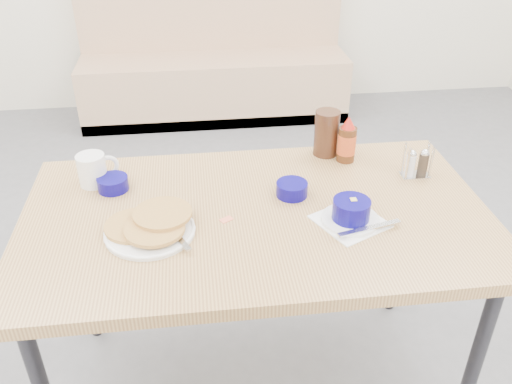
{
  "coord_description": "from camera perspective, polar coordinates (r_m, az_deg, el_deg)",
  "views": [
    {
      "loc": [
        -0.17,
        -1.09,
        1.67
      ],
      "look_at": [
        0.0,
        0.27,
        0.82
      ],
      "focal_mm": 38.0,
      "sensor_mm": 36.0,
      "label": 1
    }
  ],
  "objects": [
    {
      "name": "sugar_wrapper",
      "position": [
        1.59,
        -3.14,
        -2.91
      ],
      "size": [
        0.04,
        0.04,
        0.0
      ],
      "primitive_type": "cube",
      "rotation": [
        0.0,
        0.0,
        0.54
      ],
      "color": "#F17250",
      "rests_on": "dining_table"
    },
    {
      "name": "amber_tumbler",
      "position": [
        1.92,
        7.43,
        6.16
      ],
      "size": [
        0.1,
        0.1,
        0.16
      ],
      "primitive_type": "cylinder",
      "rotation": [
        0.0,
        0.0,
        0.16
      ],
      "color": "#391F12",
      "rests_on": "dining_table"
    },
    {
      "name": "coffee_mug",
      "position": [
        1.81,
        -16.74,
        2.32
      ],
      "size": [
        0.13,
        0.09,
        0.1
      ],
      "rotation": [
        0.0,
        0.0,
        0.35
      ],
      "color": "white",
      "rests_on": "dining_table"
    },
    {
      "name": "syrup_bottle",
      "position": [
        1.89,
        9.54,
        5.24
      ],
      "size": [
        0.06,
        0.06,
        0.17
      ],
      "rotation": [
        0.0,
        0.0,
        0.16
      ],
      "color": "#47230F",
      "rests_on": "dining_table"
    },
    {
      "name": "dining_table",
      "position": [
        1.66,
        0.06,
        -3.88
      ],
      "size": [
        1.4,
        0.8,
        0.76
      ],
      "color": "tan",
      "rests_on": "ground"
    },
    {
      "name": "condiment_caddy",
      "position": [
        1.86,
        16.54,
        2.73
      ],
      "size": [
        0.09,
        0.06,
        0.11
      ],
      "rotation": [
        0.0,
        0.0,
        -0.0
      ],
      "color": "silver",
      "rests_on": "dining_table"
    },
    {
      "name": "pancake_plate",
      "position": [
        1.56,
        -11.06,
        -3.61
      ],
      "size": [
        0.26,
        0.25,
        0.05
      ],
      "rotation": [
        0.0,
        0.0,
        0.11
      ],
      "color": "white",
      "rests_on": "dining_table"
    },
    {
      "name": "booth_bench",
      "position": [
        4.09,
        -4.47,
        12.99
      ],
      "size": [
        1.9,
        0.56,
        1.22
      ],
      "color": "tan",
      "rests_on": "ground"
    },
    {
      "name": "creamer_bowl",
      "position": [
        1.78,
        -14.83,
        0.86
      ],
      "size": [
        0.1,
        0.1,
        0.04
      ],
      "rotation": [
        0.0,
        0.0,
        -0.22
      ],
      "color": "#090463",
      "rests_on": "dining_table"
    },
    {
      "name": "butter_bowl",
      "position": [
        1.69,
        3.8,
        0.3
      ],
      "size": [
        0.1,
        0.1,
        0.04
      ],
      "rotation": [
        0.0,
        0.0,
        -0.32
      ],
      "color": "#090463",
      "rests_on": "dining_table"
    },
    {
      "name": "grits_setting",
      "position": [
        1.59,
        9.98,
        -2.19
      ],
      "size": [
        0.26,
        0.24,
        0.08
      ],
      "rotation": [
        0.0,
        0.0,
        0.46
      ],
      "color": "white",
      "rests_on": "dining_table"
    }
  ]
}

